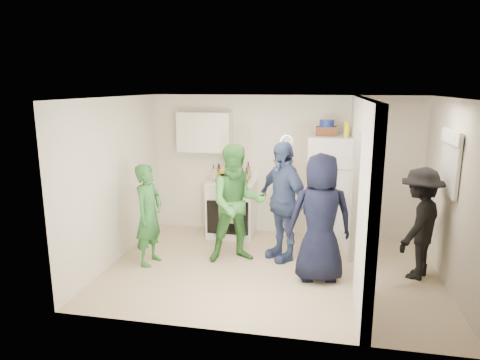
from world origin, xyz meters
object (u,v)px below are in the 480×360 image
(person_denim, at_px, (282,201))
(fridge, at_px, (330,190))
(person_green_left, at_px, (149,215))
(person_navy, at_px, (320,218))
(person_nook, at_px, (419,223))
(stove, at_px, (232,208))
(blue_bowl, at_px, (327,123))
(wicker_basket, at_px, (326,131))
(yellow_cup_stack_top, at_px, (347,129))
(person_green_center, at_px, (237,204))

(person_denim, bearing_deg, fridge, 96.77)
(person_green_left, relative_size, person_denim, 0.83)
(person_navy, relative_size, person_nook, 1.14)
(person_denim, bearing_deg, person_navy, -1.58)
(stove, distance_m, blue_bowl, 2.24)
(person_navy, xyz_separation_m, person_nook, (1.36, 0.36, -0.11))
(wicker_basket, distance_m, person_nook, 2.11)
(fridge, xyz_separation_m, yellow_cup_stack_top, (0.22, -0.10, 1.05))
(fridge, distance_m, blue_bowl, 1.13)
(fridge, height_order, person_navy, fridge)
(wicker_basket, distance_m, yellow_cup_stack_top, 0.36)
(yellow_cup_stack_top, relative_size, person_nook, 0.16)
(person_green_left, bearing_deg, wicker_basket, -50.70)
(fridge, bearing_deg, person_nook, -43.61)
(stove, distance_m, person_navy, 2.24)
(blue_bowl, xyz_separation_m, person_green_center, (-1.29, -1.11, -1.15))
(stove, bearing_deg, fridge, -1.00)
(stove, bearing_deg, person_nook, -22.09)
(stove, xyz_separation_m, person_green_left, (-0.95, -1.47, 0.27))
(person_green_left, height_order, person_navy, person_navy)
(person_green_center, height_order, person_nook, person_green_center)
(blue_bowl, bearing_deg, person_denim, -124.51)
(wicker_basket, height_order, blue_bowl, blue_bowl)
(fridge, xyz_separation_m, person_nook, (1.22, -1.16, -0.13))
(wicker_basket, relative_size, person_navy, 0.20)
(person_green_left, bearing_deg, yellow_cup_stack_top, -55.93)
(person_navy, bearing_deg, person_nook, -176.37)
(stove, xyz_separation_m, blue_bowl, (1.61, 0.02, 1.55))
(wicker_basket, xyz_separation_m, blue_bowl, (0.00, 0.00, 0.13))
(person_denim, relative_size, person_navy, 1.03)
(yellow_cup_stack_top, bearing_deg, person_navy, -104.33)
(stove, xyz_separation_m, person_denim, (0.99, -0.89, 0.43))
(blue_bowl, relative_size, person_green_center, 0.13)
(stove, bearing_deg, wicker_basket, 0.71)
(blue_bowl, relative_size, person_green_left, 0.16)
(blue_bowl, height_order, person_denim, blue_bowl)
(stove, distance_m, person_denim, 1.39)
(yellow_cup_stack_top, bearing_deg, fridge, 155.56)
(person_navy, bearing_deg, fridge, -106.54)
(stove, height_order, person_green_left, person_green_left)
(person_green_center, distance_m, person_denim, 0.70)
(person_green_left, height_order, person_denim, person_denim)
(wicker_basket, bearing_deg, stove, -179.29)
(blue_bowl, bearing_deg, person_navy, -91.54)
(wicker_basket, xyz_separation_m, person_green_left, (-2.57, -1.49, -1.15))
(fridge, height_order, person_nook, fridge)
(person_nook, bearing_deg, blue_bowl, -102.27)
(yellow_cup_stack_top, height_order, person_nook, yellow_cup_stack_top)
(person_green_left, bearing_deg, stove, -23.84)
(blue_bowl, relative_size, person_denim, 0.13)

